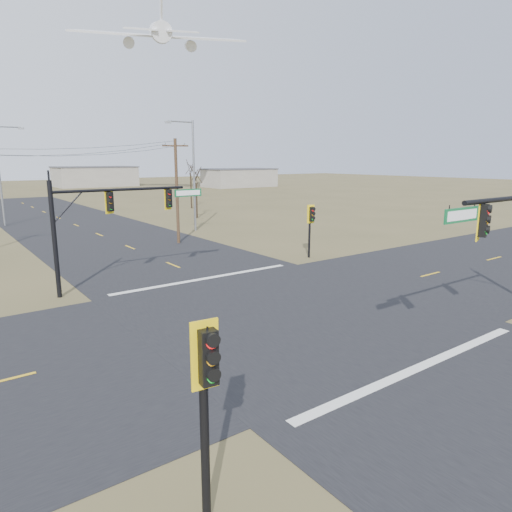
% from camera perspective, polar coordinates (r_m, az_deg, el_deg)
% --- Properties ---
extents(ground, '(320.00, 320.00, 0.00)m').
position_cam_1_polar(ground, '(22.12, 3.54, -6.89)').
color(ground, brown).
rests_on(ground, ground).
extents(road_ew, '(160.00, 14.00, 0.02)m').
position_cam_1_polar(road_ew, '(22.11, 3.54, -6.87)').
color(road_ew, black).
rests_on(road_ew, ground).
extents(road_ns, '(14.00, 160.00, 0.02)m').
position_cam_1_polar(road_ns, '(22.11, 3.54, -6.86)').
color(road_ns, black).
rests_on(road_ns, ground).
extents(stop_bar_near, '(12.00, 0.40, 0.01)m').
position_cam_1_polar(stop_bar_near, '(17.44, 19.89, -12.87)').
color(stop_bar_near, silver).
rests_on(stop_bar_near, road_ns).
extents(stop_bar_far, '(12.00, 0.40, 0.01)m').
position_cam_1_polar(stop_bar_far, '(28.03, -6.29, -2.79)').
color(stop_bar_far, silver).
rests_on(stop_bar_far, road_ns).
extents(mast_arm_far, '(8.82, 0.58, 6.12)m').
position_cam_1_polar(mast_arm_far, '(26.42, -17.20, 5.58)').
color(mast_arm_far, black).
rests_on(mast_arm_far, ground).
extents(pedestal_signal_ne, '(0.66, 0.56, 3.95)m').
position_cam_1_polar(pedestal_signal_ne, '(33.56, 6.92, 4.67)').
color(pedestal_signal_ne, black).
rests_on(pedestal_signal_ne, ground).
extents(pedestal_signal_sw, '(0.60, 0.52, 4.33)m').
position_cam_1_polar(pedestal_signal_sw, '(8.77, -6.15, -15.06)').
color(pedestal_signal_sw, black).
rests_on(pedestal_signal_sw, ground).
extents(utility_pole_near, '(2.08, 0.83, 8.85)m').
position_cam_1_polar(utility_pole_near, '(39.73, -9.87, 8.17)').
color(utility_pole_near, '#4B3620').
rests_on(utility_pole_near, ground).
extents(streetlight_a, '(3.05, 0.47, 10.88)m').
position_cam_1_polar(streetlight_a, '(46.49, -8.04, 10.60)').
color(streetlight_a, gray).
rests_on(streetlight_a, ground).
extents(streetlight_c, '(3.01, 0.44, 10.74)m').
position_cam_1_polar(streetlight_c, '(56.85, -29.24, 9.37)').
color(streetlight_c, gray).
rests_on(streetlight_c, ground).
extents(bare_tree_c, '(3.44, 3.44, 6.86)m').
position_cam_1_polar(bare_tree_c, '(56.87, -7.53, 10.11)').
color(bare_tree_c, black).
rests_on(bare_tree_c, ground).
extents(bare_tree_d, '(3.09, 3.09, 7.51)m').
position_cam_1_polar(bare_tree_d, '(68.72, -8.20, 10.96)').
color(bare_tree_d, black).
rests_on(bare_tree_d, ground).
extents(warehouse_mid, '(20.00, 12.00, 5.00)m').
position_cam_1_polar(warehouse_mid, '(131.87, -19.47, 9.31)').
color(warehouse_mid, gray).
rests_on(warehouse_mid, ground).
extents(warehouse_right, '(18.00, 10.00, 4.50)m').
position_cam_1_polar(warehouse_right, '(122.14, -2.09, 9.69)').
color(warehouse_right, gray).
rests_on(warehouse_right, ground).
extents(jet_airliner, '(27.29, 28.10, 14.16)m').
position_cam_1_polar(jet_airliner, '(95.56, -11.95, 25.69)').
color(jet_airliner, white).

